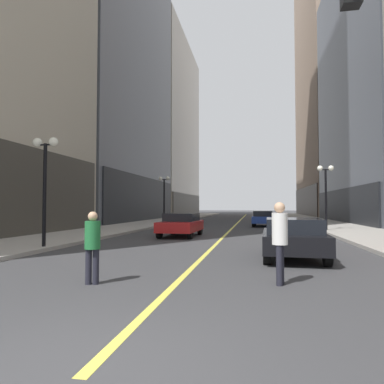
# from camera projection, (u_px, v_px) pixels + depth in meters

# --- Properties ---
(ground_plane) EXTENTS (200.00, 200.00, 0.00)m
(ground_plane) POSITION_uv_depth(u_px,v_px,m) (239.00, 222.00, 37.85)
(ground_plane) COLOR #38383A
(sidewalk_left) EXTENTS (4.50, 78.00, 0.15)m
(sidewalk_left) POSITION_uv_depth(u_px,v_px,m) (166.00, 221.00, 39.32)
(sidewalk_left) COLOR #9E9991
(sidewalk_left) RESTS_ON ground
(sidewalk_right) EXTENTS (4.50, 78.00, 0.15)m
(sidewalk_right) POSITION_uv_depth(u_px,v_px,m) (318.00, 222.00, 36.38)
(sidewalk_right) COLOR #9E9991
(sidewalk_right) RESTS_ON ground
(lane_centre_stripe) EXTENTS (0.16, 70.00, 0.01)m
(lane_centre_stripe) POSITION_uv_depth(u_px,v_px,m) (239.00, 222.00, 37.85)
(lane_centre_stripe) COLOR #E5D64C
(lane_centre_stripe) RESTS_ON ground
(building_left_far) EXTENTS (11.76, 26.00, 32.84)m
(building_left_far) POSITION_uv_depth(u_px,v_px,m) (158.00, 129.00, 65.99)
(building_left_far) COLOR #B7AD99
(building_left_far) RESTS_ON ground
(building_right_far) EXTENTS (10.23, 26.00, 49.39)m
(building_right_far) POSITION_uv_depth(u_px,v_px,m) (333.00, 76.00, 60.66)
(building_right_far) COLOR gray
(building_right_far) RESTS_ON ground
(car_black) EXTENTS (2.09, 4.20, 1.32)m
(car_black) POSITION_uv_depth(u_px,v_px,m) (293.00, 237.00, 11.39)
(car_black) COLOR black
(car_black) RESTS_ON ground
(car_red) EXTENTS (2.01, 4.09, 1.32)m
(car_red) POSITION_uv_depth(u_px,v_px,m) (181.00, 224.00, 19.62)
(car_red) COLOR #B21919
(car_red) RESTS_ON ground
(car_blue) EXTENTS (1.90, 4.09, 1.32)m
(car_blue) POSITION_uv_depth(u_px,v_px,m) (263.00, 218.00, 29.28)
(car_blue) COLOR navy
(car_blue) RESTS_ON ground
(pedestrian_in_green_parka) EXTENTS (0.40, 0.40, 1.60)m
(pedestrian_in_green_parka) POSITION_uv_depth(u_px,v_px,m) (92.00, 242.00, 7.65)
(pedestrian_in_green_parka) COLOR black
(pedestrian_in_green_parka) RESTS_ON ground
(pedestrian_in_white_shirt) EXTENTS (0.42, 0.42, 1.81)m
(pedestrian_in_white_shirt) POSITION_uv_depth(u_px,v_px,m) (280.00, 236.00, 7.59)
(pedestrian_in_white_shirt) COLOR black
(pedestrian_in_white_shirt) RESTS_ON ground
(street_lamp_left_near) EXTENTS (1.06, 0.36, 4.43)m
(street_lamp_left_near) POSITION_uv_depth(u_px,v_px,m) (45.00, 167.00, 13.64)
(street_lamp_left_near) COLOR black
(street_lamp_left_near) RESTS_ON ground
(street_lamp_left_far) EXTENTS (1.06, 0.36, 4.43)m
(street_lamp_left_far) POSITION_uv_depth(u_px,v_px,m) (164.00, 189.00, 31.59)
(street_lamp_left_far) COLOR black
(street_lamp_left_far) RESTS_ON ground
(street_lamp_right_mid) EXTENTS (1.06, 0.36, 4.43)m
(street_lamp_right_mid) POSITION_uv_depth(u_px,v_px,m) (326.00, 183.00, 23.00)
(street_lamp_right_mid) COLOR black
(street_lamp_right_mid) RESTS_ON ground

